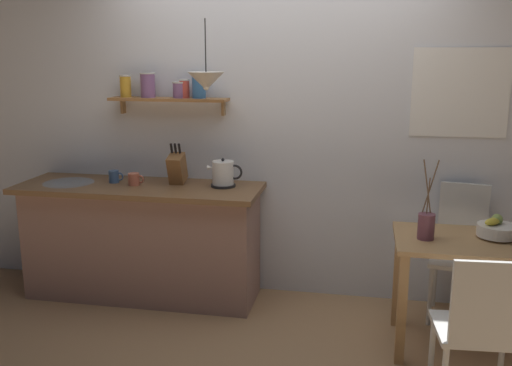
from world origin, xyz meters
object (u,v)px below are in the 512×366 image
Objects in this scene: twig_vase at (426,225)px; pendant_lamp at (206,81)px; dining_table at (464,261)px; dining_chair_far at (460,246)px; coffee_mug_spare at (134,179)px; fruit_bowl at (497,229)px; dining_chair_near at (483,326)px; electric_kettle at (223,174)px; knife_block at (177,168)px; coffee_mug_by_sink at (114,177)px.

pendant_lamp is at bearing 167.61° from twig_vase.
dining_table is 0.90× the size of dining_chair_far.
dining_chair_far is at bearing 7.04° from pendant_lamp.
fruit_bowl is at bearing -7.16° from coffee_mug_spare.
dining_chair_near is 2.57m from coffee_mug_spare.
twig_vase reaches higher than electric_kettle.
electric_kettle is at bearing -1.90° from knife_block.
knife_block is at bearing 147.10° from pendant_lamp.
twig_vase is (-0.25, -0.04, 0.23)m from dining_table.
coffee_mug_by_sink is 1.08m from pendant_lamp.
fruit_bowl is 2.07× the size of coffee_mug_by_sink.
pendant_lamp is (-1.47, 0.32, 0.84)m from twig_vase.
dining_chair_far is 2.12m from knife_block.
dining_chair_far is (0.07, 1.19, 0.02)m from dining_chair_near.
twig_vase is at bearing -19.62° from electric_kettle.
twig_vase reaches higher than coffee_mug_spare.
fruit_bowl is at bearing -7.75° from coffee_mug_by_sink.
knife_block reaches higher than coffee_mug_spare.
dining_table is 0.34m from twig_vase.
dining_chair_far is at bearing 1.41° from electric_kettle.
coffee_mug_by_sink is (-0.85, -0.03, -0.05)m from electric_kettle.
coffee_mug_spare is at bearing 155.05° from dining_chair_near.
dining_table is 2.55m from coffee_mug_by_sink.
dining_chair_far is at bearing 1.60° from coffee_mug_by_sink.
dining_chair_far is at bearing 83.52° from dining_table.
coffee_mug_spare reaches higher than dining_chair_near.
coffee_mug_by_sink is (-2.68, 0.36, 0.14)m from fruit_bowl.
knife_block is at bearing 169.51° from fruit_bowl.
electric_kettle is (-1.83, 0.39, 0.19)m from fruit_bowl.
dining_chair_far is 0.53m from fruit_bowl.
fruit_bowl is 1.88m from electric_kettle.
pendant_lamp is (0.78, -0.15, 0.73)m from coffee_mug_by_sink.
dining_chair_near is 2.81× the size of knife_block.
coffee_mug_spare is (0.18, -0.05, -0.00)m from coffee_mug_by_sink.
electric_kettle reaches higher than dining_chair_near.
coffee_mug_spare is (-0.66, -0.08, -0.05)m from electric_kettle.
electric_kettle reaches higher than fruit_bowl.
dining_chair_near reaches higher than dining_table.
dining_table is at bearing -9.36° from pendant_lamp.
dining_chair_far is 0.69m from twig_vase.
fruit_bowl is 2.52m from coffee_mug_spare.
pendant_lamp is (-1.71, 0.28, 1.07)m from dining_table.
twig_vase is 1.89× the size of electric_kettle.
twig_vase is at bearing -11.81° from coffee_mug_by_sink.
pendant_lamp reaches higher than twig_vase.
coffee_mug_by_sink is (-2.55, -0.07, 0.41)m from dining_chair_far.
coffee_mug_spare reaches higher than dining_chair_far.
coffee_mug_by_sink is at bearing -178.40° from dining_chair_far.
coffee_mug_by_sink is 0.19m from coffee_mug_spare.
electric_kettle reaches higher than dining_chair_far.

